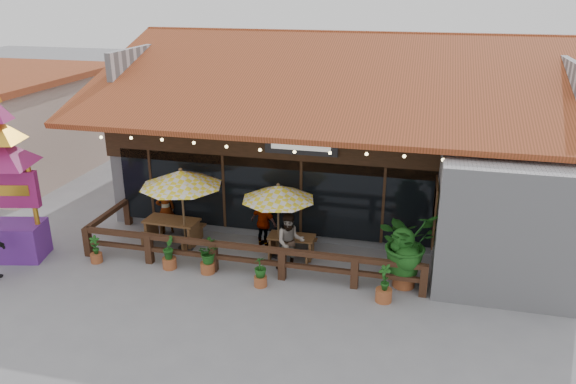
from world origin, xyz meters
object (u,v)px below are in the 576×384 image
(picnic_table_left, at_px, (172,228))
(picnic_table_right, at_px, (292,243))
(umbrella_left, at_px, (181,179))
(umbrella_right, at_px, (278,193))
(thai_sign_tower, at_px, (4,158))
(tropical_plant, at_px, (407,243))

(picnic_table_left, bearing_deg, picnic_table_right, 0.51)
(umbrella_left, distance_m, picnic_table_left, 1.86)
(picnic_table_left, xyz_separation_m, picnic_table_right, (3.83, 0.03, -0.10))
(umbrella_left, distance_m, umbrella_right, 2.92)
(picnic_table_left, bearing_deg, umbrella_right, -0.82)
(umbrella_right, xyz_separation_m, thai_sign_tower, (-7.45, -1.90, 1.07))
(umbrella_left, xyz_separation_m, thai_sign_tower, (-4.55, -1.67, 0.80))
(picnic_table_right, relative_size, thai_sign_tower, 0.24)
(umbrella_left, relative_size, tropical_plant, 1.24)
(umbrella_left, xyz_separation_m, tropical_plant, (6.64, -0.67, -1.03))
(thai_sign_tower, relative_size, tropical_plant, 2.65)
(umbrella_right, xyz_separation_m, tropical_plant, (3.74, -0.91, -0.76))
(picnic_table_left, height_order, thai_sign_tower, thai_sign_tower)
(umbrella_left, distance_m, thai_sign_tower, 4.91)
(picnic_table_left, height_order, picnic_table_right, picnic_table_left)
(umbrella_right, relative_size, picnic_table_left, 1.44)
(umbrella_right, distance_m, picnic_table_right, 1.63)
(umbrella_left, height_order, picnic_table_left, umbrella_left)
(umbrella_right, bearing_deg, picnic_table_left, 179.18)
(umbrella_left, distance_m, tropical_plant, 6.75)
(thai_sign_tower, height_order, tropical_plant, thai_sign_tower)
(umbrella_left, distance_m, picnic_table_right, 3.78)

